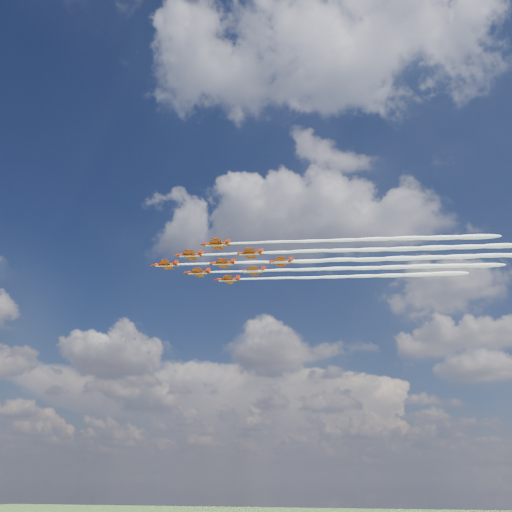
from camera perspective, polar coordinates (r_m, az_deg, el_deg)
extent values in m
cylinder|color=#B02309|center=(170.73, -10.31, -0.99)|extent=(7.10, 2.21, 0.97)
cone|color=#B02309|center=(171.84, -11.73, -1.03)|extent=(1.90, 1.27, 0.97)
cone|color=#B02309|center=(169.78, -8.95, -0.96)|extent=(1.46, 1.10, 0.88)
ellipsoid|color=black|center=(171.31, -10.87, -0.89)|extent=(1.94, 1.12, 0.63)
cube|color=#B02309|center=(170.60, -10.17, -1.00)|extent=(4.22, 8.47, 0.12)
cube|color=#B02309|center=(169.91, -9.16, -0.97)|extent=(1.78, 3.34, 0.11)
cube|color=#B02309|center=(170.18, -9.08, -0.72)|extent=(1.41, 0.37, 1.58)
cube|color=silver|center=(170.56, -10.32, -1.13)|extent=(6.64, 1.96, 0.11)
cylinder|color=#B02309|center=(161.95, -7.59, 0.13)|extent=(7.10, 2.21, 0.97)
cone|color=#B02309|center=(162.86, -9.11, 0.08)|extent=(1.90, 1.27, 0.97)
cone|color=#B02309|center=(161.20, -6.15, 0.17)|extent=(1.46, 1.10, 0.88)
ellipsoid|color=black|center=(162.46, -8.20, 0.24)|extent=(1.94, 1.12, 0.63)
cube|color=#B02309|center=(161.85, -7.44, 0.12)|extent=(4.22, 8.47, 0.12)
cube|color=#B02309|center=(161.30, -6.37, 0.16)|extent=(1.78, 3.34, 0.11)
cube|color=#B02309|center=(161.60, -6.29, 0.42)|extent=(1.41, 0.37, 1.58)
cube|color=silver|center=(161.77, -7.60, -0.02)|extent=(6.64, 1.96, 0.11)
cylinder|color=#B02309|center=(175.43, -6.67, -1.87)|extent=(7.10, 2.21, 0.97)
cone|color=#B02309|center=(176.27, -8.08, -1.91)|extent=(1.90, 1.27, 0.97)
cone|color=#B02309|center=(174.74, -5.34, -1.84)|extent=(1.46, 1.10, 0.88)
ellipsoid|color=black|center=(175.91, -7.23, -1.77)|extent=(1.94, 1.12, 0.63)
cube|color=#B02309|center=(175.34, -6.53, -1.88)|extent=(4.22, 8.47, 0.12)
cube|color=#B02309|center=(174.84, -5.54, -1.85)|extent=(1.78, 3.34, 0.11)
cube|color=#B02309|center=(175.11, -5.47, -1.61)|extent=(1.41, 0.37, 1.58)
cube|color=silver|center=(175.27, -6.68, -2.01)|extent=(6.64, 1.96, 0.11)
cylinder|color=#B02309|center=(153.64, -4.58, 1.37)|extent=(7.10, 2.21, 0.97)
cone|color=#B02309|center=(154.33, -6.20, 1.32)|extent=(1.90, 1.27, 0.97)
cone|color=#B02309|center=(153.11, -3.05, 1.42)|extent=(1.46, 1.10, 0.88)
ellipsoid|color=black|center=(154.07, -5.22, 1.48)|extent=(1.94, 1.12, 0.63)
cube|color=#B02309|center=(153.56, -4.42, 1.36)|extent=(4.22, 8.47, 0.12)
cube|color=#B02309|center=(153.19, -3.28, 1.41)|extent=(1.78, 3.34, 0.11)
cube|color=#B02309|center=(153.51, -3.20, 1.68)|extent=(1.41, 0.37, 1.58)
cube|color=silver|center=(153.46, -4.58, 1.22)|extent=(6.64, 1.96, 0.11)
cylinder|color=#B02309|center=(167.13, -3.86, -0.83)|extent=(7.10, 2.21, 0.97)
cone|color=#B02309|center=(167.76, -5.35, -0.87)|extent=(1.90, 1.27, 0.97)
cone|color=#B02309|center=(166.64, -2.45, -0.79)|extent=(1.46, 1.10, 0.88)
ellipsoid|color=black|center=(167.52, -4.45, -0.72)|extent=(1.94, 1.12, 0.63)
cube|color=#B02309|center=(167.06, -3.71, -0.84)|extent=(4.22, 8.47, 0.12)
cube|color=#B02309|center=(166.71, -2.66, -0.80)|extent=(1.78, 3.34, 0.11)
cube|color=#B02309|center=(167.00, -2.59, -0.55)|extent=(1.41, 0.37, 1.58)
cube|color=silver|center=(166.96, -3.86, -0.97)|extent=(6.64, 1.96, 0.11)
cylinder|color=#B02309|center=(180.85, -3.24, -2.70)|extent=(7.10, 2.21, 0.97)
cone|color=#B02309|center=(181.43, -4.62, -2.73)|extent=(1.90, 1.27, 0.97)
cone|color=#B02309|center=(180.40, -1.93, -2.67)|extent=(1.46, 1.10, 0.88)
ellipsoid|color=black|center=(181.21, -3.79, -2.59)|extent=(1.94, 1.12, 0.63)
cube|color=#B02309|center=(180.78, -3.10, -2.71)|extent=(4.22, 8.47, 0.12)
cube|color=#B02309|center=(180.46, -2.13, -2.67)|extent=(1.78, 3.34, 0.11)
cube|color=#B02309|center=(180.73, -2.07, -2.44)|extent=(1.41, 0.37, 1.58)
cube|color=silver|center=(180.69, -3.24, -2.83)|extent=(6.64, 1.96, 0.11)
cylinder|color=#B02309|center=(159.33, -0.75, 0.32)|extent=(7.10, 2.21, 0.97)
cone|color=#B02309|center=(159.73, -2.33, 0.28)|extent=(1.90, 1.27, 0.97)
cone|color=#B02309|center=(159.07, 0.73, 0.37)|extent=(1.46, 1.10, 0.88)
ellipsoid|color=black|center=(159.64, -1.38, 0.43)|extent=(1.94, 1.12, 0.63)
cube|color=#B02309|center=(159.28, -0.60, 0.31)|extent=(4.22, 8.47, 0.12)
cube|color=#B02309|center=(159.11, 0.51, 0.36)|extent=(1.78, 3.34, 0.11)
cube|color=#B02309|center=(159.43, 0.57, 0.62)|extent=(1.41, 0.37, 1.58)
cube|color=silver|center=(159.15, -0.75, 0.18)|extent=(6.64, 1.96, 0.11)
cylinder|color=#B02309|center=(173.02, -0.35, -1.72)|extent=(7.10, 2.21, 0.97)
cone|color=#B02309|center=(173.38, -1.81, -1.76)|extent=(1.90, 1.27, 0.97)
cone|color=#B02309|center=(172.78, 1.01, -1.68)|extent=(1.46, 1.10, 0.88)
ellipsoid|color=black|center=(173.30, -0.93, -1.61)|extent=(1.94, 1.12, 0.63)
cube|color=#B02309|center=(172.97, -0.21, -1.73)|extent=(4.22, 8.47, 0.12)
cube|color=#B02309|center=(172.81, 0.81, -1.69)|extent=(1.78, 3.34, 0.11)
cube|color=#B02309|center=(173.11, 0.87, -1.45)|extent=(1.41, 0.37, 1.58)
cube|color=silver|center=(172.85, -0.35, -1.86)|extent=(6.64, 1.96, 0.11)
cylinder|color=#B02309|center=(165.73, 2.79, -0.65)|extent=(7.10, 2.21, 0.97)
cone|color=#B02309|center=(165.85, 1.27, -0.69)|extent=(1.90, 1.27, 0.97)
cone|color=#B02309|center=(165.72, 4.22, -0.61)|extent=(1.46, 1.10, 0.88)
ellipsoid|color=black|center=(165.92, 2.18, -0.54)|extent=(1.94, 1.12, 0.63)
cube|color=#B02309|center=(165.71, 2.94, -0.66)|extent=(4.22, 8.47, 0.12)
cube|color=#B02309|center=(165.72, 4.01, -0.61)|extent=(1.78, 3.34, 0.11)
cube|color=#B02309|center=(166.03, 4.06, -0.36)|extent=(1.41, 0.37, 1.58)
cube|color=silver|center=(165.56, 2.80, -0.79)|extent=(6.64, 1.96, 0.11)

